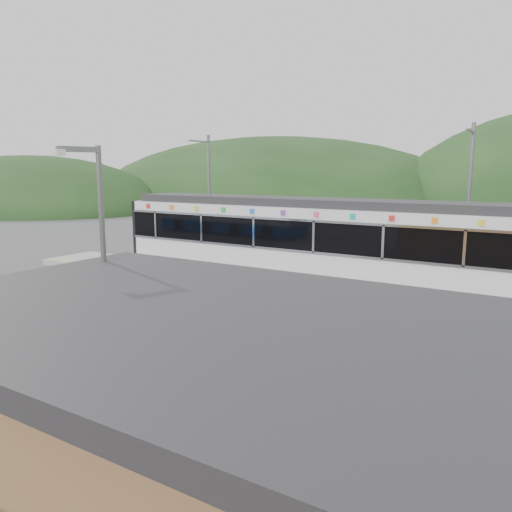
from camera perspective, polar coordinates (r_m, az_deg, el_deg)
The scene contains 9 objects.
ground at distance 18.71m, azimuth -4.03°, elevation -5.78°, with size 120.00×120.00×0.00m, color #4C4C4F.
hills at distance 20.96m, azimuth 18.81°, elevation -4.59°, with size 146.00×149.00×26.00m.
platform at distance 21.35m, azimuth 1.16°, elevation -3.39°, with size 26.00×3.20×0.30m, color #9E9E99.
yellow_line at distance 20.23m, azimuth -0.72°, elevation -3.67°, with size 26.00×0.10×0.01m, color yellow.
train at distance 22.84m, azimuth 7.10°, elevation 2.29°, with size 20.44×3.01×3.74m.
catenary_mast_west at distance 29.11m, azimuth -5.44°, elevation 7.04°, with size 0.18×1.80×7.00m.
catenary_mast_east at distance 23.46m, azimuth 23.08°, elevation 5.67°, with size 0.18×1.80×7.00m.
station_shelter at distance 8.01m, azimuth -7.20°, elevation -15.79°, with size 9.20×6.20×3.00m.
lamp_post at distance 11.54m, azimuth -17.50°, elevation 0.91°, with size 0.43×1.03×5.53m.
Camera 1 is at (10.60, -14.58, 5.00)m, focal length 35.00 mm.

